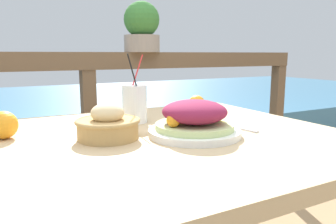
{
  "coord_description": "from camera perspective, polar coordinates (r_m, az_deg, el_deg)",
  "views": [
    {
      "loc": [
        -0.43,
        -0.87,
        0.98
      ],
      "look_at": [
        0.06,
        0.05,
        0.8
      ],
      "focal_mm": 35.0,
      "sensor_mm": 36.0,
      "label": 1
    }
  ],
  "objects": [
    {
      "name": "salad_plate",
      "position": [
        0.99,
        4.64,
        -1.49
      ],
      "size": [
        0.28,
        0.28,
        0.11
      ],
      "color": "white",
      "rests_on": "patio_table"
    },
    {
      "name": "sea_backdrop",
      "position": [
        4.28,
        -21.88,
        -1.06
      ],
      "size": [
        12.0,
        4.0,
        0.43
      ],
      "color": "teal",
      "rests_on": "ground_plane"
    },
    {
      "name": "orange_near_glass",
      "position": [
        1.41,
        5.02,
        1.5
      ],
      "size": [
        0.07,
        0.07,
        0.07
      ],
      "color": "orange",
      "rests_on": "patio_table"
    },
    {
      "name": "drink_glass",
      "position": [
        1.18,
        -5.85,
        1.45
      ],
      "size": [
        0.09,
        0.09,
        0.25
      ],
      "color": "silver",
      "rests_on": "patio_table"
    },
    {
      "name": "railing_fence",
      "position": [
        1.76,
        -13.67,
        2.18
      ],
      "size": [
        2.8,
        0.08,
        1.0
      ],
      "color": "brown",
      "rests_on": "ground_plane"
    },
    {
      "name": "fork",
      "position": [
        1.12,
        11.63,
        -2.58
      ],
      "size": [
        0.05,
        0.18,
        0.0
      ],
      "color": "silver",
      "rests_on": "patio_table"
    },
    {
      "name": "patio_table",
      "position": [
        1.02,
        -1.52,
        -8.91
      ],
      "size": [
        1.13,
        0.97,
        0.74
      ],
      "color": "tan",
      "rests_on": "ground_plane"
    },
    {
      "name": "orange_near_basket",
      "position": [
        1.06,
        -26.75,
        -2.04
      ],
      "size": [
        0.08,
        0.08,
        0.08
      ],
      "color": "orange",
      "rests_on": "patio_table"
    },
    {
      "name": "bread_basket",
      "position": [
        0.96,
        -10.43,
        -2.19
      ],
      "size": [
        0.19,
        0.19,
        0.11
      ],
      "color": "tan",
      "rests_on": "patio_table"
    },
    {
      "name": "potted_plant",
      "position": [
        1.85,
        -4.6,
        14.48
      ],
      "size": [
        0.2,
        0.2,
        0.27
      ],
      "color": "gray",
      "rests_on": "railing_fence"
    }
  ]
}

